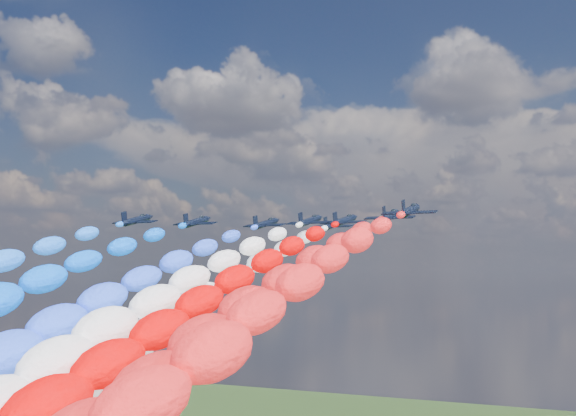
% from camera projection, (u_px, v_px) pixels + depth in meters
% --- Properties ---
extents(jet_0, '(8.80, 11.59, 4.51)m').
position_uv_depth(jet_0, '(136.00, 220.00, 136.36)').
color(jet_0, black).
extents(jet_1, '(8.66, 11.49, 4.51)m').
position_uv_depth(jet_1, '(196.00, 222.00, 140.86)').
color(jet_1, black).
extents(jet_2, '(8.46, 11.35, 4.51)m').
position_uv_depth(jet_2, '(266.00, 224.00, 146.26)').
color(jet_2, black).
extents(trail_2, '(7.27, 118.19, 43.61)m').
position_uv_depth(trail_2, '(30.00, 357.00, 91.06)').
color(trail_2, '#2D56FF').
extents(jet_3, '(8.23, 11.18, 4.51)m').
position_uv_depth(jet_3, '(310.00, 221.00, 138.13)').
color(jet_3, black).
extents(trail_3, '(7.27, 118.19, 43.61)m').
position_uv_depth(trail_3, '(81.00, 366.00, 82.94)').
color(trail_3, white).
extents(jet_4, '(8.09, 11.08, 4.51)m').
position_uv_depth(jet_4, '(333.00, 225.00, 149.63)').
color(jet_4, black).
extents(trail_4, '(7.27, 118.19, 43.61)m').
position_uv_depth(trail_4, '(146.00, 354.00, 94.44)').
color(trail_4, white).
extents(jet_5, '(8.78, 11.58, 4.51)m').
position_uv_depth(jet_5, '(345.00, 221.00, 137.19)').
color(jet_5, black).
extents(trail_5, '(7.27, 118.19, 43.61)m').
position_uv_depth(trail_5, '(136.00, 367.00, 81.99)').
color(trail_5, '#EC0203').
extents(jet_6, '(8.77, 11.57, 4.51)m').
position_uv_depth(jet_6, '(390.00, 216.00, 124.72)').
color(jet_6, black).
extents(trail_6, '(7.27, 118.19, 43.61)m').
position_uv_depth(trail_6, '(181.00, 384.00, 69.52)').
color(trail_6, red).
extents(jet_7, '(8.58, 11.43, 4.51)m').
position_uv_depth(jet_7, '(410.00, 210.00, 113.76)').
color(jet_7, black).
extents(trail_7, '(7.27, 118.19, 43.61)m').
position_uv_depth(trail_7, '(180.00, 406.00, 58.57)').
color(trail_7, red).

